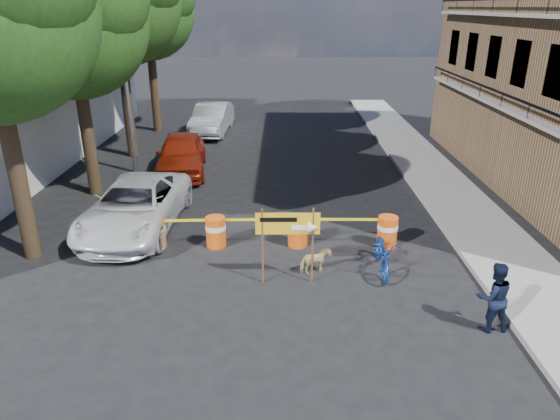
{
  "coord_description": "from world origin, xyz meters",
  "views": [
    {
      "loc": [
        0.06,
        -10.28,
        6.42
      ],
      "look_at": [
        0.02,
        2.21,
        1.3
      ],
      "focal_mm": 32.0,
      "sensor_mm": 36.0,
      "label": 1
    }
  ],
  "objects_px": {
    "barrel_far_left": "(155,232)",
    "sedan_silver": "(212,118)",
    "bicycle": "(385,237)",
    "barrel_mid_right": "(298,230)",
    "detour_sign": "(297,229)",
    "suv_white": "(135,206)",
    "dog": "(315,261)",
    "barrel_mid_left": "(216,231)",
    "pedestrian": "(493,297)",
    "barrel_far_right": "(387,231)",
    "sedan_red": "(181,154)"
  },
  "relations": [
    {
      "from": "pedestrian",
      "to": "dog",
      "type": "height_order",
      "value": "pedestrian"
    },
    {
      "from": "detour_sign",
      "to": "suv_white",
      "type": "bearing_deg",
      "value": 145.53
    },
    {
      "from": "barrel_far_right",
      "to": "dog",
      "type": "relative_size",
      "value": 1.13
    },
    {
      "from": "barrel_far_right",
      "to": "bicycle",
      "type": "xyz_separation_m",
      "value": [
        -0.4,
        -1.47,
        0.51
      ]
    },
    {
      "from": "barrel_mid_right",
      "to": "dog",
      "type": "height_order",
      "value": "barrel_mid_right"
    },
    {
      "from": "barrel_mid_left",
      "to": "suv_white",
      "type": "xyz_separation_m",
      "value": [
        -2.6,
        1.2,
        0.28
      ]
    },
    {
      "from": "sedan_red",
      "to": "sedan_silver",
      "type": "xyz_separation_m",
      "value": [
        0.36,
        6.96,
        -0.01
      ]
    },
    {
      "from": "barrel_far_right",
      "to": "sedan_silver",
      "type": "distance_m",
      "value": 15.38
    },
    {
      "from": "bicycle",
      "to": "barrel_mid_right",
      "type": "bearing_deg",
      "value": 148.45
    },
    {
      "from": "barrel_mid_right",
      "to": "pedestrian",
      "type": "distance_m",
      "value": 5.66
    },
    {
      "from": "bicycle",
      "to": "sedan_red",
      "type": "bearing_deg",
      "value": 132.17
    },
    {
      "from": "detour_sign",
      "to": "dog",
      "type": "xyz_separation_m",
      "value": [
        0.51,
        0.47,
        -1.13
      ]
    },
    {
      "from": "barrel_mid_left",
      "to": "pedestrian",
      "type": "height_order",
      "value": "pedestrian"
    },
    {
      "from": "dog",
      "to": "sedan_red",
      "type": "height_order",
      "value": "sedan_red"
    },
    {
      "from": "dog",
      "to": "detour_sign",
      "type": "bearing_deg",
      "value": 111.06
    },
    {
      "from": "barrel_far_left",
      "to": "barrel_far_right",
      "type": "distance_m",
      "value": 6.61
    },
    {
      "from": "barrel_far_left",
      "to": "sedan_silver",
      "type": "bearing_deg",
      "value": 90.73
    },
    {
      "from": "barrel_mid_left",
      "to": "detour_sign",
      "type": "xyz_separation_m",
      "value": [
        2.24,
        -2.03,
        0.99
      ]
    },
    {
      "from": "pedestrian",
      "to": "bicycle",
      "type": "bearing_deg",
      "value": -59.63
    },
    {
      "from": "detour_sign",
      "to": "pedestrian",
      "type": "distance_m",
      "value": 4.56
    },
    {
      "from": "barrel_mid_left",
      "to": "sedan_red",
      "type": "height_order",
      "value": "sedan_red"
    },
    {
      "from": "barrel_mid_right",
      "to": "sedan_silver",
      "type": "bearing_deg",
      "value": 107.05
    },
    {
      "from": "sedan_red",
      "to": "barrel_far_right",
      "type": "bearing_deg",
      "value": -50.76
    },
    {
      "from": "suv_white",
      "to": "sedan_red",
      "type": "xyz_separation_m",
      "value": [
        0.36,
        5.68,
        0.05
      ]
    },
    {
      "from": "barrel_mid_left",
      "to": "suv_white",
      "type": "distance_m",
      "value": 2.88
    },
    {
      "from": "barrel_far_right",
      "to": "barrel_mid_left",
      "type": "bearing_deg",
      "value": -179.54
    },
    {
      "from": "barrel_mid_left",
      "to": "pedestrian",
      "type": "bearing_deg",
      "value": -32.11
    },
    {
      "from": "bicycle",
      "to": "barrel_far_left",
      "type": "bearing_deg",
      "value": 170.79
    },
    {
      "from": "detour_sign",
      "to": "dog",
      "type": "bearing_deg",
      "value": 42.0
    },
    {
      "from": "barrel_mid_right",
      "to": "bicycle",
      "type": "height_order",
      "value": "bicycle"
    },
    {
      "from": "sedan_red",
      "to": "sedan_silver",
      "type": "distance_m",
      "value": 6.97
    },
    {
      "from": "pedestrian",
      "to": "bicycle",
      "type": "height_order",
      "value": "bicycle"
    },
    {
      "from": "barrel_far_right",
      "to": "dog",
      "type": "distance_m",
      "value": 2.68
    },
    {
      "from": "suv_white",
      "to": "sedan_silver",
      "type": "distance_m",
      "value": 12.66
    },
    {
      "from": "barrel_mid_left",
      "to": "sedan_silver",
      "type": "height_order",
      "value": "sedan_silver"
    },
    {
      "from": "barrel_mid_right",
      "to": "pedestrian",
      "type": "height_order",
      "value": "pedestrian"
    },
    {
      "from": "barrel_mid_left",
      "to": "sedan_silver",
      "type": "distance_m",
      "value": 13.97
    },
    {
      "from": "barrel_far_right",
      "to": "pedestrian",
      "type": "bearing_deg",
      "value": -70.59
    },
    {
      "from": "barrel_far_left",
      "to": "bicycle",
      "type": "height_order",
      "value": "bicycle"
    },
    {
      "from": "barrel_far_left",
      "to": "barrel_far_right",
      "type": "relative_size",
      "value": 1.0
    },
    {
      "from": "barrel_far_left",
      "to": "detour_sign",
      "type": "height_order",
      "value": "detour_sign"
    },
    {
      "from": "barrel_mid_left",
      "to": "barrel_far_right",
      "type": "height_order",
      "value": "same"
    },
    {
      "from": "barrel_far_left",
      "to": "barrel_mid_left",
      "type": "bearing_deg",
      "value": 2.58
    },
    {
      "from": "barrel_mid_right",
      "to": "sedan_red",
      "type": "relative_size",
      "value": 0.19
    },
    {
      "from": "bicycle",
      "to": "dog",
      "type": "relative_size",
      "value": 2.45
    },
    {
      "from": "detour_sign",
      "to": "bicycle",
      "type": "height_order",
      "value": "detour_sign"
    },
    {
      "from": "barrel_mid_left",
      "to": "barrel_far_right",
      "type": "xyz_separation_m",
      "value": [
        4.9,
        0.04,
        0.0
      ]
    },
    {
      "from": "barrel_far_left",
      "to": "suv_white",
      "type": "bearing_deg",
      "value": 124.83
    },
    {
      "from": "pedestrian",
      "to": "sedan_silver",
      "type": "relative_size",
      "value": 0.33
    },
    {
      "from": "pedestrian",
      "to": "barrel_far_left",
      "type": "bearing_deg",
      "value": -31.1
    }
  ]
}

